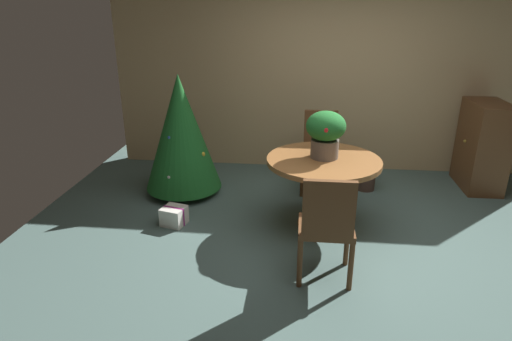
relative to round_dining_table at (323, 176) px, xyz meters
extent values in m
plane|color=#4C6660|center=(0.21, -0.38, -0.55)|extent=(6.60, 6.60, 0.00)
cube|color=tan|center=(0.21, 1.82, 0.75)|extent=(6.00, 0.10, 2.60)
cylinder|color=brown|center=(0.00, 0.00, -0.53)|extent=(0.47, 0.47, 0.04)
cylinder|color=brown|center=(0.00, 0.00, -0.19)|extent=(0.22, 0.22, 0.65)
cylinder|color=brown|center=(0.00, 0.00, 0.16)|extent=(1.13, 1.13, 0.05)
cylinder|color=#665B51|center=(0.00, 0.04, 0.28)|extent=(0.27, 0.27, 0.19)
ellipsoid|color=#1E6628|center=(0.00, 0.04, 0.51)|extent=(0.39, 0.39, 0.29)
sphere|color=red|center=(0.00, -0.11, 0.52)|extent=(0.09, 0.09, 0.09)
sphere|color=red|center=(0.13, -0.01, 0.55)|extent=(0.05, 0.05, 0.05)
sphere|color=red|center=(-0.10, -0.05, 0.55)|extent=(0.07, 0.07, 0.07)
sphere|color=red|center=(0.06, 0.18, 0.57)|extent=(0.05, 0.05, 0.05)
cylinder|color=brown|center=(0.20, 0.73, -0.33)|extent=(0.04, 0.04, 0.45)
cylinder|color=brown|center=(-0.20, 0.73, -0.33)|extent=(0.04, 0.04, 0.45)
cylinder|color=brown|center=(0.20, 1.13, -0.33)|extent=(0.04, 0.04, 0.45)
cylinder|color=brown|center=(-0.20, 1.13, -0.33)|extent=(0.04, 0.04, 0.45)
cube|color=brown|center=(0.00, 0.93, -0.08)|extent=(0.45, 0.44, 0.05)
cube|color=brown|center=(0.00, 1.13, 0.18)|extent=(0.40, 0.05, 0.46)
cylinder|color=brown|center=(-0.20, -0.70, -0.34)|extent=(0.04, 0.04, 0.43)
cylinder|color=brown|center=(0.20, -0.70, -0.34)|extent=(0.04, 0.04, 0.43)
cylinder|color=brown|center=(-0.20, -1.06, -0.34)|extent=(0.04, 0.04, 0.43)
cylinder|color=brown|center=(0.20, -1.06, -0.34)|extent=(0.04, 0.04, 0.43)
cube|color=brown|center=(0.00, -0.88, -0.10)|extent=(0.45, 0.41, 0.05)
cube|color=brown|center=(0.00, -1.06, 0.16)|extent=(0.40, 0.05, 0.46)
cylinder|color=brown|center=(-1.63, 0.69, -0.51)|extent=(0.10, 0.10, 0.08)
cone|color=#1E6628|center=(-1.63, 0.69, 0.21)|extent=(0.91, 0.91, 1.36)
sphere|color=gold|center=(-1.36, 0.59, -0.02)|extent=(0.06, 0.06, 0.06)
sphere|color=red|center=(-1.67, 0.78, 0.61)|extent=(0.05, 0.05, 0.05)
sphere|color=silver|center=(-1.70, 0.36, -0.22)|extent=(0.06, 0.06, 0.06)
sphere|color=#2D51A8|center=(-1.71, 0.50, 0.20)|extent=(0.04, 0.04, 0.04)
sphere|color=red|center=(-1.67, 0.86, 0.35)|extent=(0.06, 0.06, 0.06)
cube|color=silver|center=(-1.52, -0.13, -0.46)|extent=(0.28, 0.27, 0.19)
cube|color=#9E287A|center=(-1.52, -0.13, -0.46)|extent=(0.23, 0.09, 0.19)
cube|color=brown|center=(1.98, 1.27, -0.02)|extent=(0.41, 0.74, 1.08)
sphere|color=#B29338|center=(1.77, 1.27, 0.04)|extent=(0.04, 0.04, 0.04)
cylinder|color=#4C382D|center=(0.59, 1.03, -0.47)|extent=(0.22, 0.22, 0.17)
sphere|color=#195623|center=(0.59, 1.03, -0.27)|extent=(0.29, 0.29, 0.29)
camera|label=1|loc=(-0.23, -4.07, 1.62)|focal=30.49mm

